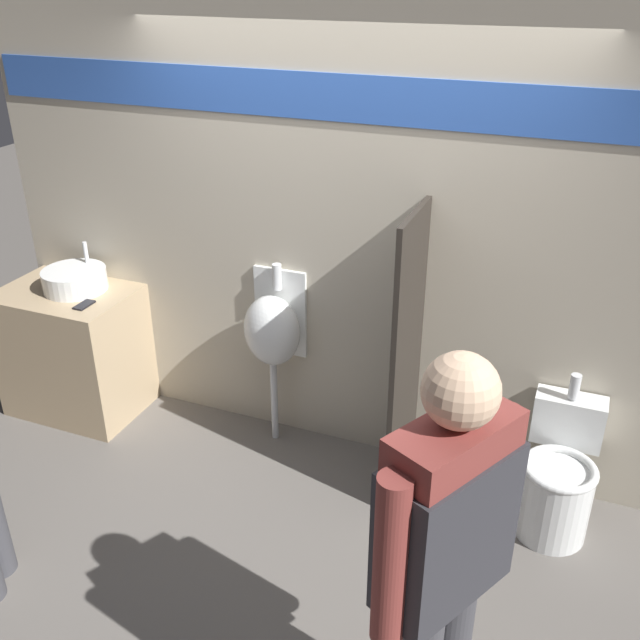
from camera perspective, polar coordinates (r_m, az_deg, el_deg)
The scene contains 9 objects.
ground_plane at distance 4.25m, azimuth -0.88°, elevation -13.70°, with size 16.00×16.00×0.00m, color #5B5651.
display_wall at distance 4.04m, azimuth 2.29°, elevation 6.53°, with size 4.58×0.07×2.70m.
sink_counter at distance 5.04m, azimuth -19.06°, elevation -2.32°, with size 0.86×0.61×0.87m.
sink_basin at distance 4.84m, azimuth -19.02°, elevation 3.08°, with size 0.40×0.40×0.28m.
cell_phone at distance 4.61m, azimuth -18.35°, elevation 1.15°, with size 0.07×0.14×0.01m.
divider_near_counter at distance 3.88m, azimuth 6.91°, elevation -3.17°, with size 0.03×0.55×1.67m.
urinal_near_counter at distance 4.29m, azimuth -3.79°, elevation -0.80°, with size 0.36×0.27×1.17m.
toilet at distance 4.07m, azimuth 18.45°, elevation -12.16°, with size 0.39×0.55×0.84m.
person_in_vest at distance 2.48m, azimuth 9.86°, elevation -17.94°, with size 0.42×0.57×1.78m.
Camera 1 is at (1.26, -2.97, 2.77)m, focal length 40.00 mm.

